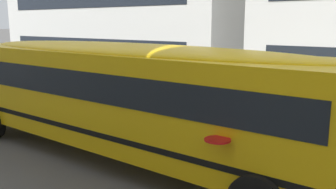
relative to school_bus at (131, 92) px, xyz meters
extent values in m
plane|color=#54514F|center=(-1.89, 1.70, -1.80)|extent=(400.00, 400.00, 0.00)
cube|color=gray|center=(-1.89, 9.33, -1.80)|extent=(120.00, 3.00, 0.01)
cube|color=silver|center=(-1.89, 1.70, -1.80)|extent=(110.00, 0.16, 0.01)
cube|color=yellow|center=(-0.26, 0.00, -0.12)|extent=(11.62, 2.72, 2.32)
cube|color=black|center=(-6.15, 0.05, -1.09)|extent=(0.23, 2.64, 0.38)
cube|color=black|center=(-0.26, 0.00, 0.30)|extent=(10.92, 2.76, 0.67)
cube|color=black|center=(-0.26, 0.00, -0.80)|extent=(11.64, 2.75, 0.13)
ellipsoid|color=yellow|center=(-0.26, 0.00, 1.04)|extent=(11.15, 2.51, 0.38)
cylinder|color=red|center=(3.44, -1.53, -0.23)|extent=(0.47, 0.47, 0.03)
cylinder|color=black|center=(4.15, 1.29, -1.28)|extent=(1.06, 0.30, 1.05)
cylinder|color=black|center=(-4.66, 1.35, -1.28)|extent=(1.06, 0.30, 1.05)
cube|color=silver|center=(-16.14, 6.77, -1.15)|extent=(3.95, 1.83, 0.70)
cube|color=black|center=(-16.29, 6.76, -0.48)|extent=(2.25, 1.63, 0.64)
cylinder|color=black|center=(-14.87, 7.66, -1.50)|extent=(0.61, 0.20, 0.60)
cylinder|color=black|center=(-14.81, 5.96, -1.50)|extent=(0.61, 0.20, 0.60)
cylinder|color=black|center=(-17.46, 7.57, -1.50)|extent=(0.61, 0.20, 0.60)
cube|color=black|center=(-14.12, 10.81, 0.12)|extent=(16.91, 0.04, 1.10)
cube|color=black|center=(-14.12, 10.81, 3.32)|extent=(16.91, 0.04, 1.10)
camera|label=1|loc=(6.46, -6.93, 1.74)|focal=39.90mm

